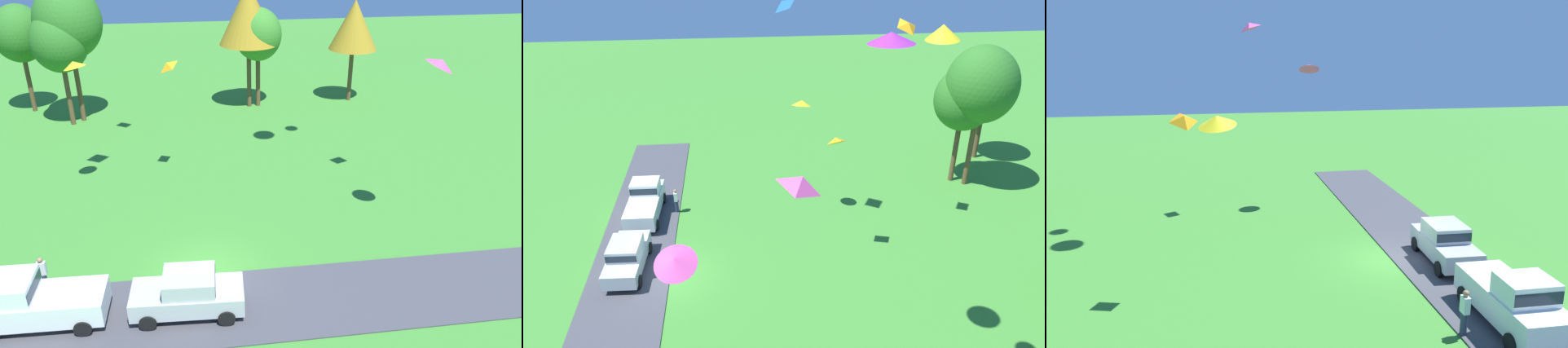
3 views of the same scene
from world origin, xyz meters
TOP-DOWN VIEW (x-y plane):
  - ground_plane at (0.00, 0.00)m, footprint 120.00×120.00m
  - pavement_strip at (0.00, -2.26)m, footprint 36.00×4.40m
  - car_pickup_far_end at (-6.54, -2.14)m, footprint 5.05×2.16m
  - car_sedan_near_entrance at (-0.69, -2.35)m, footprint 4.49×2.13m
  - person_watching_sky at (-6.69, -0.20)m, footprint 0.36×0.24m
  - tree_far_right at (-12.86, 23.08)m, footprint 3.96×3.96m
  - tree_far_left at (-9.19, 19.57)m, footprint 4.00×4.00m
  - tree_center_back at (-8.55, 20.35)m, footprint 4.77×4.77m
  - tree_left_of_center at (4.54, 21.85)m, footprint 4.61×4.61m
  - tree_lone_near at (5.28, 21.88)m, footprint 3.75×3.75m
  - tree_right_of_center at (13.17, 22.28)m, footprint 3.92×3.92m
  - kite_delta_low_drifter at (10.47, 1.87)m, footprint 1.50×1.49m
  - kite_delta_high_right at (-5.85, 7.86)m, footprint 1.56×1.54m
  - kite_diamond_mid_center at (-1.35, 9.02)m, footprint 1.05×1.04m

SIDE VIEW (x-z plane):
  - ground_plane at x=0.00m, z-range 0.00..0.00m
  - pavement_strip at x=0.00m, z-range 0.00..0.06m
  - person_watching_sky at x=-6.69m, z-range 0.02..1.73m
  - car_sedan_near_entrance at x=-0.69m, z-range 0.12..1.96m
  - car_pickup_far_end at x=-6.54m, z-range 0.04..2.18m
  - tree_lone_near at x=5.28m, z-range 1.86..9.78m
  - tree_far_right at x=-12.86m, z-range 1.97..10.34m
  - tree_far_left at x=-9.19m, z-range 1.99..10.44m
  - tree_right_of_center at x=13.17m, z-range 2.14..10.42m
  - kite_diamond_mid_center at x=-1.35m, z-range 6.72..7.37m
  - tree_left_of_center at x=4.54m, z-range 2.53..12.27m
  - tree_center_back at x=-8.55m, z-range 2.39..12.46m
  - kite_delta_high_right at x=-5.85m, z-range 7.27..7.85m
  - kite_delta_low_drifter at x=10.47m, z-range 8.20..9.03m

